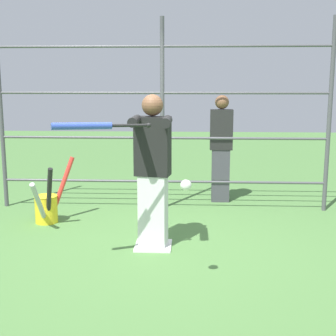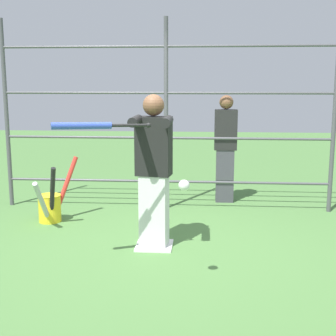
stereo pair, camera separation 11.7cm
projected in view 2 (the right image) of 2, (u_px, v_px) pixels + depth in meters
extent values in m
plane|color=#4C7A3D|center=(154.00, 246.00, 5.18)|extent=(24.00, 24.00, 0.00)
cube|color=white|center=(154.00, 245.00, 5.18)|extent=(0.40, 0.40, 0.02)
cylinder|color=#4C4C51|center=(334.00, 117.00, 6.33)|extent=(0.06, 0.06, 2.66)
cylinder|color=#4C4C51|center=(166.00, 116.00, 6.51)|extent=(0.06, 0.06, 2.66)
cylinder|color=#4C4C51|center=(6.00, 115.00, 6.68)|extent=(0.06, 0.06, 2.66)
cylinder|color=#4C4C51|center=(166.00, 181.00, 6.68)|extent=(4.59, 0.04, 0.04)
cylinder|color=#4C4C51|center=(166.00, 138.00, 6.57)|extent=(4.59, 0.04, 0.04)
cylinder|color=#4C4C51|center=(166.00, 93.00, 6.45)|extent=(4.59, 0.04, 0.04)
cylinder|color=#4C4C51|center=(166.00, 46.00, 6.34)|extent=(4.59, 0.04, 0.04)
cube|color=silver|center=(154.00, 211.00, 5.11)|extent=(0.33, 0.24, 0.81)
cube|color=black|center=(154.00, 146.00, 4.98)|extent=(0.40, 0.27, 0.63)
sphere|color=brown|center=(153.00, 105.00, 4.90)|extent=(0.23, 0.23, 0.23)
cylinder|color=black|center=(167.00, 122.00, 4.67)|extent=(0.10, 0.45, 0.10)
cylinder|color=black|center=(135.00, 121.00, 4.75)|extent=(0.10, 0.45, 0.10)
sphere|color=black|center=(149.00, 125.00, 4.49)|extent=(0.05, 0.05, 0.05)
cylinder|color=black|center=(130.00, 125.00, 4.43)|extent=(0.35, 0.18, 0.04)
cylinder|color=#334CB2|center=(82.00, 126.00, 4.28)|extent=(0.53, 0.29, 0.08)
sphere|color=white|center=(184.00, 185.00, 3.98)|extent=(0.10, 0.10, 0.10)
cylinder|color=yellow|center=(50.00, 208.00, 6.07)|extent=(0.29, 0.29, 0.35)
torus|color=yellow|center=(49.00, 195.00, 6.04)|extent=(0.30, 0.30, 0.01)
cylinder|color=#B2B2B7|center=(42.00, 203.00, 5.74)|extent=(0.08, 0.54, 0.62)
cylinder|color=black|center=(52.00, 195.00, 5.86)|extent=(0.21, 0.30, 0.74)
cylinder|color=red|center=(65.00, 187.00, 6.17)|extent=(0.33, 0.33, 0.80)
cube|color=#3F3F47|center=(225.00, 176.00, 7.05)|extent=(0.27, 0.16, 0.80)
cube|color=black|center=(226.00, 130.00, 6.92)|extent=(0.33, 0.18, 0.60)
sphere|color=brown|center=(226.00, 102.00, 6.85)|extent=(0.21, 0.21, 0.21)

